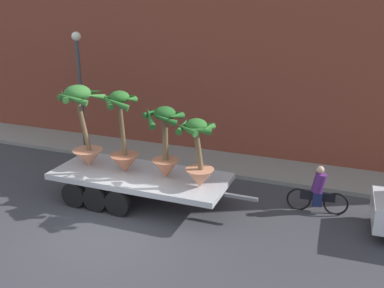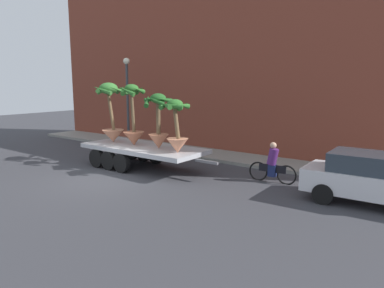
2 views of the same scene
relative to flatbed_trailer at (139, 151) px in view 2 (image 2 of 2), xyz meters
The scene contains 11 objects.
ground_plane 2.28m from the flatbed_trailer, 81.83° to the right, with size 60.00×60.00×0.00m, color #38383D.
sidewalk 4.05m from the flatbed_trailer, 85.61° to the left, with size 24.00×2.20×0.15m, color gray.
building_facade 7.02m from the flatbed_trailer, 86.92° to the left, with size 24.00×1.20×9.75m, color brown.
flatbed_trailer is the anchor object (origin of this frame).
potted_palm_rear 1.35m from the flatbed_trailer, 169.91° to the right, with size 1.12×1.18×2.62m.
potted_palm_middle 1.74m from the flatbed_trailer, ahead, with size 1.20×1.32×2.26m.
potted_palm_front 2.62m from the flatbed_trailer, ahead, with size 1.11×1.18×2.07m.
potted_palm_extra 2.35m from the flatbed_trailer, behind, with size 1.55×1.53×2.68m.
cyclist 5.77m from the flatbed_trailer, 13.47° to the left, with size 1.84×0.37×1.54m.
parked_car 9.24m from the flatbed_trailer, ahead, with size 4.32×1.94×1.58m.
street_lamp 5.67m from the flatbed_trailer, 141.50° to the left, with size 0.36×0.36×4.83m.
Camera 2 is at (10.84, -8.89, 3.73)m, focal length 34.18 mm.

